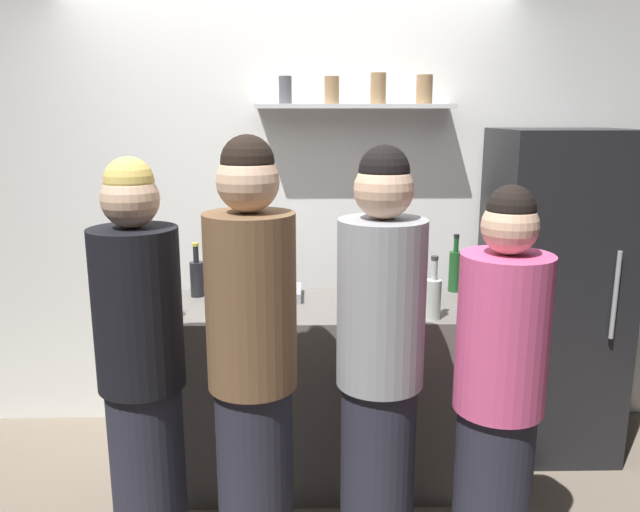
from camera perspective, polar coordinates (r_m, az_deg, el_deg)
back_wall_assembly at (r=3.71m, az=-2.57°, el=4.25°), size 4.80×0.32×2.60m
refrigerator at (r=3.66m, az=20.41°, el=-3.30°), size 0.68×0.65×1.78m
counter at (r=3.27m, az=0.00°, el=-12.32°), size 1.66×0.60×0.93m
baking_pan at (r=3.23m, az=-4.76°, el=-3.39°), size 0.34×0.24×0.05m
utensil_holder at (r=2.98m, az=-14.10°, el=-4.55°), size 0.11×0.11×0.21m
wine_bottle_dark_glass at (r=3.29m, az=-11.19°, el=-1.89°), size 0.07×0.07×0.28m
wine_bottle_pale_glass at (r=2.92m, az=10.30°, el=-3.67°), size 0.07×0.07×0.30m
wine_bottle_green_glass at (r=3.39m, az=12.24°, el=-1.23°), size 0.06×0.06×0.31m
wine_bottle_amber_glass at (r=3.28m, az=7.97°, el=-1.61°), size 0.08×0.08×0.31m
water_bottle_plastic at (r=3.27m, az=3.36°, el=-2.02°), size 0.09×0.09×0.20m
person_grey_hoodie at (r=2.50m, az=5.47°, el=-10.43°), size 0.34×0.34×1.75m
person_brown_jacket at (r=2.44m, az=-6.17°, el=-10.46°), size 0.34×0.34×1.79m
person_blonde at (r=2.62m, az=-15.96°, el=-10.39°), size 0.34×0.34×1.71m
person_pink_top at (r=2.53m, az=15.97°, el=-12.51°), size 0.34×0.34×1.62m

